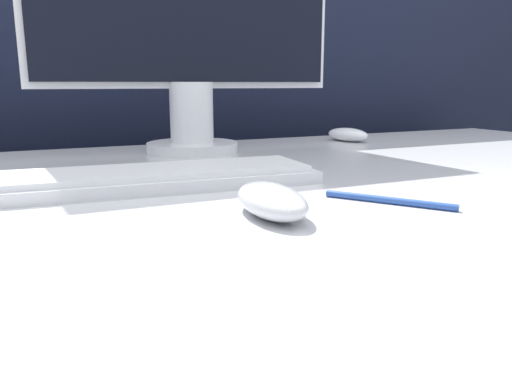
{
  "coord_description": "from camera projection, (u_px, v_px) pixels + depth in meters",
  "views": [
    {
      "loc": [
        -0.18,
        -0.6,
        0.89
      ],
      "look_at": [
        0.04,
        -0.13,
        0.78
      ],
      "focal_mm": 35.0,
      "sensor_mm": 36.0,
      "label": 1
    }
  ],
  "objects": [
    {
      "name": "computer_mouse_far",
      "position": [
        348.0,
        135.0,
        1.16
      ],
      "size": [
        0.08,
        0.12,
        0.03
      ],
      "rotation": [
        0.0,
        0.0,
        0.23
      ],
      "color": "white",
      "rests_on": "desk"
    },
    {
      "name": "pen",
      "position": [
        389.0,
        200.0,
        0.56
      ],
      "size": [
        0.09,
        0.12,
        0.01
      ],
      "rotation": [
        0.0,
        0.0,
        -0.95
      ],
      "color": "#284C9E",
      "rests_on": "desk"
    },
    {
      "name": "partition_panel",
      "position": [
        112.0,
        183.0,
        1.21
      ],
      "size": [
        5.0,
        0.03,
        1.31
      ],
      "color": "black",
      "rests_on": "ground_plane"
    },
    {
      "name": "computer_mouse_near",
      "position": [
        271.0,
        201.0,
        0.5
      ],
      "size": [
        0.07,
        0.13,
        0.03
      ],
      "rotation": [
        0.0,
        0.0,
        -0.07
      ],
      "color": "silver",
      "rests_on": "desk"
    },
    {
      "name": "keyboard",
      "position": [
        152.0,
        178.0,
        0.65
      ],
      "size": [
        0.44,
        0.15,
        0.02
      ],
      "rotation": [
        0.0,
        0.0,
        -0.07
      ],
      "color": "silver",
      "rests_on": "desk"
    }
  ]
}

